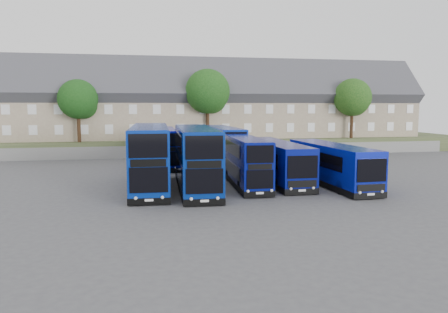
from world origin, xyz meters
The scene contains 15 objects.
ground centered at (0.00, 0.00, 0.00)m, with size 120.00×120.00×0.00m, color #47474C.
retaining_wall centered at (0.00, 24.00, 0.75)m, with size 70.00×0.40×1.50m, color slate.
earth_bank centered at (0.00, 34.00, 1.00)m, with size 80.00×20.00×2.00m, color #404E2C.
terrace_row centered at (3.00, 30.00, 6.60)m, with size 60.00×10.40×11.20m.
dd_front_left centered at (-6.01, 3.38, 2.39)m, with size 3.30×12.32×4.86m.
dd_front_mid centered at (-2.53, 2.34, 2.34)m, with size 3.23×12.06×4.75m.
dd_front_right centered at (1.58, 3.01, 1.90)m, with size 2.64×9.86×3.88m.
dd_rear_left centered at (-4.19, 15.86, 1.96)m, with size 2.48×10.12×4.00m.
dd_rear_right centered at (1.73, 13.47, 2.07)m, with size 2.78×10.70×4.22m.
coach_east_a centered at (4.67, 4.65, 1.66)m, with size 2.68×12.40×3.38m.
coach_east_b centered at (8.60, 2.34, 1.63)m, with size 2.92×12.23×3.32m.
tree_west centered at (-13.85, 25.10, 7.05)m, with size 4.80×4.80×7.65m.
tree_mid centered at (2.15, 25.60, 8.07)m, with size 5.76×5.76×9.18m.
tree_east centered at (22.15, 25.10, 7.39)m, with size 5.12×5.12×8.16m.
tree_far centered at (28.15, 32.10, 7.73)m, with size 5.44×5.44×8.67m.
Camera 1 is at (-6.80, -30.72, 6.47)m, focal length 35.00 mm.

